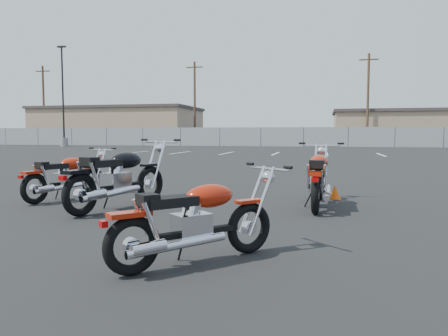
% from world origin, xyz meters
% --- Properties ---
extents(ground, '(120.00, 120.00, 0.00)m').
position_xyz_m(ground, '(0.00, 0.00, 0.00)').
color(ground, black).
rests_on(ground, ground).
extents(motorcycle_front_red, '(0.97, 1.88, 0.93)m').
position_xyz_m(motorcycle_front_red, '(-2.81, 0.84, 0.42)').
color(motorcycle_front_red, black).
rests_on(motorcycle_front_red, ground).
extents(motorcycle_second_black, '(1.15, 2.25, 1.11)m').
position_xyz_m(motorcycle_second_black, '(-1.43, 0.15, 0.51)').
color(motorcycle_second_black, black).
rests_on(motorcycle_second_black, ground).
extents(motorcycle_third_red, '(0.82, 2.13, 1.04)m').
position_xyz_m(motorcycle_third_red, '(1.69, 1.05, 0.47)').
color(motorcycle_third_red, black).
rests_on(motorcycle_third_red, ground).
extents(motorcycle_rear_red, '(1.50, 1.56, 0.89)m').
position_xyz_m(motorcycle_rear_red, '(0.61, -2.43, 0.41)').
color(motorcycle_rear_red, black).
rests_on(motorcycle_rear_red, ground).
extents(training_cone_near, '(0.22, 0.22, 0.26)m').
position_xyz_m(training_cone_near, '(1.98, 1.98, 0.13)').
color(training_cone_near, '#E1540B').
rests_on(training_cone_near, ground).
extents(light_pole_west, '(0.80, 0.70, 9.17)m').
position_xyz_m(light_pole_west, '(-21.63, 29.95, 2.31)').
color(light_pole_west, gray).
rests_on(light_pole_west, ground).
extents(chainlink_fence, '(80.06, 0.06, 1.80)m').
position_xyz_m(chainlink_fence, '(-0.00, 35.00, 0.90)').
color(chainlink_fence, gray).
rests_on(chainlink_fence, ground).
extents(tan_building_west, '(18.40, 10.40, 4.30)m').
position_xyz_m(tan_building_west, '(-22.00, 42.00, 2.16)').
color(tan_building_west, '#987F62').
rests_on(tan_building_west, ground).
extents(tan_building_east, '(14.40, 9.40, 3.70)m').
position_xyz_m(tan_building_east, '(10.00, 44.00, 1.86)').
color(tan_building_east, '#987F62').
rests_on(tan_building_east, ground).
extents(utility_pole_a, '(1.80, 0.24, 9.00)m').
position_xyz_m(utility_pole_a, '(-30.00, 39.00, 4.69)').
color(utility_pole_a, '#402C1E').
rests_on(utility_pole_a, ground).
extents(utility_pole_b, '(1.80, 0.24, 9.00)m').
position_xyz_m(utility_pole_b, '(-12.00, 40.00, 4.69)').
color(utility_pole_b, '#402C1E').
rests_on(utility_pole_b, ground).
extents(utility_pole_c, '(1.80, 0.24, 9.00)m').
position_xyz_m(utility_pole_c, '(6.00, 39.00, 4.69)').
color(utility_pole_c, '#402C1E').
rests_on(utility_pole_c, ground).
extents(parking_line_stripes, '(15.12, 4.00, 0.01)m').
position_xyz_m(parking_line_stripes, '(-2.50, 20.00, 0.00)').
color(parking_line_stripes, silver).
rests_on(parking_line_stripes, ground).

